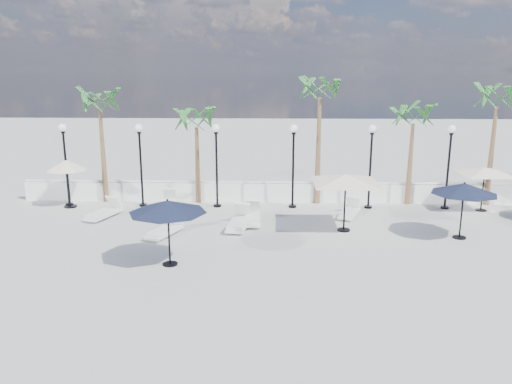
{
  "coord_description": "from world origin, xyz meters",
  "views": [
    {
      "loc": [
        -0.96,
        -15.89,
        6.21
      ],
      "look_at": [
        -1.59,
        3.31,
        1.5
      ],
      "focal_mm": 35.0,
      "sensor_mm": 36.0,
      "label": 1
    }
  ],
  "objects_px": {
    "lounger_0": "(104,212)",
    "lounger_5": "(349,211)",
    "lounger_1": "(165,230)",
    "parasol_cream_sq_a": "(346,175)",
    "lounger_4": "(239,222)",
    "parasol_navy_left": "(168,207)",
    "parasol_cream_small": "(67,166)",
    "parasol_cream_sq_b": "(485,168)",
    "parasol_navy_mid": "(464,189)",
    "lounger_3": "(253,217)",
    "lounger_2": "(169,203)"
  },
  "relations": [
    {
      "from": "lounger_2",
      "to": "parasol_cream_small",
      "type": "height_order",
      "value": "parasol_cream_small"
    },
    {
      "from": "lounger_1",
      "to": "lounger_4",
      "type": "relative_size",
      "value": 0.91
    },
    {
      "from": "lounger_1",
      "to": "lounger_4",
      "type": "height_order",
      "value": "lounger_4"
    },
    {
      "from": "lounger_2",
      "to": "parasol_navy_left",
      "type": "distance_m",
      "value": 7.27
    },
    {
      "from": "lounger_5",
      "to": "parasol_cream_small",
      "type": "relative_size",
      "value": 0.84
    },
    {
      "from": "parasol_cream_sq_b",
      "to": "parasol_navy_left",
      "type": "bearing_deg",
      "value": -151.72
    },
    {
      "from": "lounger_4",
      "to": "parasol_cream_sq_a",
      "type": "relative_size",
      "value": 0.44
    },
    {
      "from": "lounger_0",
      "to": "parasol_cream_sq_b",
      "type": "relative_size",
      "value": 0.48
    },
    {
      "from": "lounger_0",
      "to": "parasol_navy_mid",
      "type": "relative_size",
      "value": 0.84
    },
    {
      "from": "parasol_cream_sq_a",
      "to": "parasol_cream_sq_b",
      "type": "height_order",
      "value": "parasol_cream_sq_a"
    },
    {
      "from": "lounger_0",
      "to": "lounger_5",
      "type": "height_order",
      "value": "lounger_0"
    },
    {
      "from": "lounger_0",
      "to": "lounger_2",
      "type": "distance_m",
      "value": 3.01
    },
    {
      "from": "lounger_4",
      "to": "lounger_1",
      "type": "bearing_deg",
      "value": -151.97
    },
    {
      "from": "parasol_navy_left",
      "to": "parasol_cream_sq_a",
      "type": "height_order",
      "value": "parasol_cream_sq_a"
    },
    {
      "from": "lounger_1",
      "to": "parasol_cream_sq_a",
      "type": "height_order",
      "value": "parasol_cream_sq_a"
    },
    {
      "from": "parasol_navy_left",
      "to": "parasol_cream_small",
      "type": "distance_m",
      "value": 9.17
    },
    {
      "from": "lounger_0",
      "to": "lounger_5",
      "type": "bearing_deg",
      "value": 22.13
    },
    {
      "from": "lounger_4",
      "to": "parasol_cream_small",
      "type": "xyz_separation_m",
      "value": [
        -8.06,
        2.93,
        1.69
      ]
    },
    {
      "from": "parasol_cream_sq_a",
      "to": "parasol_cream_small",
      "type": "distance_m",
      "value": 12.63
    },
    {
      "from": "parasol_cream_sq_b",
      "to": "parasol_cream_small",
      "type": "relative_size",
      "value": 1.87
    },
    {
      "from": "lounger_1",
      "to": "lounger_2",
      "type": "xyz_separation_m",
      "value": [
        -0.65,
        3.98,
        -0.0
      ]
    },
    {
      "from": "lounger_4",
      "to": "parasol_navy_left",
      "type": "bearing_deg",
      "value": -109.15
    },
    {
      "from": "parasol_navy_mid",
      "to": "lounger_3",
      "type": "bearing_deg",
      "value": 168.11
    },
    {
      "from": "lounger_0",
      "to": "lounger_4",
      "type": "height_order",
      "value": "lounger_4"
    },
    {
      "from": "lounger_0",
      "to": "parasol_cream_sq_a",
      "type": "height_order",
      "value": "parasol_cream_sq_a"
    },
    {
      "from": "parasol_navy_mid",
      "to": "parasol_cream_sq_a",
      "type": "bearing_deg",
      "value": 169.95
    },
    {
      "from": "parasol_cream_sq_a",
      "to": "parasol_navy_mid",
      "type": "bearing_deg",
      "value": -10.05
    },
    {
      "from": "parasol_navy_left",
      "to": "lounger_4",
      "type": "bearing_deg",
      "value": 63.11
    },
    {
      "from": "parasol_cream_sq_b",
      "to": "lounger_4",
      "type": "bearing_deg",
      "value": -164.81
    },
    {
      "from": "parasol_navy_mid",
      "to": "parasol_cream_small",
      "type": "height_order",
      "value": "parasol_cream_small"
    },
    {
      "from": "lounger_0",
      "to": "parasol_navy_mid",
      "type": "distance_m",
      "value": 14.63
    },
    {
      "from": "lounger_4",
      "to": "parasol_navy_left",
      "type": "relative_size",
      "value": 0.86
    },
    {
      "from": "lounger_2",
      "to": "lounger_5",
      "type": "distance_m",
      "value": 8.22
    },
    {
      "from": "lounger_5",
      "to": "parasol_cream_sq_b",
      "type": "distance_m",
      "value": 6.45
    },
    {
      "from": "parasol_navy_mid",
      "to": "parasol_cream_sq_a",
      "type": "relative_size",
      "value": 0.49
    },
    {
      "from": "parasol_cream_small",
      "to": "parasol_cream_sq_a",
      "type": "bearing_deg",
      "value": -14.28
    },
    {
      "from": "lounger_5",
      "to": "lounger_3",
      "type": "bearing_deg",
      "value": -144.0
    },
    {
      "from": "lounger_1",
      "to": "lounger_2",
      "type": "height_order",
      "value": "lounger_1"
    },
    {
      "from": "lounger_1",
      "to": "parasol_cream_sq_a",
      "type": "relative_size",
      "value": 0.4
    },
    {
      "from": "lounger_1",
      "to": "parasol_navy_left",
      "type": "distance_m",
      "value": 3.49
    },
    {
      "from": "lounger_0",
      "to": "parasol_cream_sq_b",
      "type": "distance_m",
      "value": 16.89
    },
    {
      "from": "lounger_0",
      "to": "parasol_navy_left",
      "type": "xyz_separation_m",
      "value": [
        3.92,
        -5.21,
        1.72
      ]
    },
    {
      "from": "lounger_1",
      "to": "lounger_4",
      "type": "xyz_separation_m",
      "value": [
        2.79,
        1.03,
        0.03
      ]
    },
    {
      "from": "lounger_2",
      "to": "lounger_4",
      "type": "bearing_deg",
      "value": -48.21
    },
    {
      "from": "lounger_4",
      "to": "parasol_cream_sq_a",
      "type": "distance_m",
      "value": 4.64
    },
    {
      "from": "lounger_0",
      "to": "lounger_5",
      "type": "xyz_separation_m",
      "value": [
        10.62,
        0.54,
        -0.02
      ]
    },
    {
      "from": "lounger_2",
      "to": "parasol_navy_mid",
      "type": "height_order",
      "value": "parasol_navy_mid"
    },
    {
      "from": "lounger_2",
      "to": "lounger_1",
      "type": "bearing_deg",
      "value": -88.34
    },
    {
      "from": "lounger_1",
      "to": "lounger_3",
      "type": "height_order",
      "value": "lounger_3"
    },
    {
      "from": "parasol_navy_left",
      "to": "parasol_cream_sq_b",
      "type": "bearing_deg",
      "value": 28.28
    }
  ]
}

